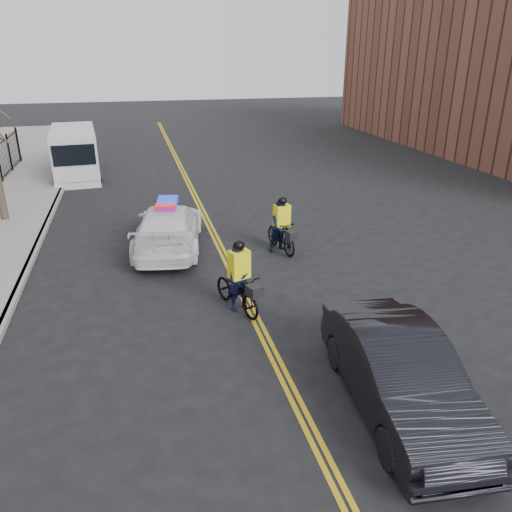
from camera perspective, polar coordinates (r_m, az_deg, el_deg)
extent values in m
plane|color=black|center=(12.15, 0.38, -8.08)|extent=(120.00, 120.00, 0.00)
cube|color=gold|center=(19.32, -5.70, 3.73)|extent=(0.10, 60.00, 0.01)
cube|color=gold|center=(19.34, -5.23, 3.77)|extent=(0.10, 60.00, 0.01)
cube|color=gray|center=(19.44, -23.23, 2.30)|extent=(0.20, 60.00, 0.15)
imported|color=white|center=(16.83, -9.96, 3.28)|extent=(2.90, 5.38, 1.48)
cube|color=#0C26CC|center=(16.59, -10.15, 5.95)|extent=(0.83, 1.44, 0.16)
imported|color=black|center=(9.63, 16.07, -12.76)|extent=(1.97, 4.74, 1.52)
cube|color=silver|center=(28.14, -19.96, 11.01)|extent=(2.59, 5.90, 2.45)
cube|color=silver|center=(25.73, -19.90, 9.56)|extent=(2.14, 1.02, 1.28)
cube|color=black|center=(25.19, -20.09, 10.77)|extent=(1.92, 0.26, 0.96)
cylinder|color=black|center=(26.68, -21.90, 8.29)|extent=(0.33, 0.76, 0.74)
cylinder|color=black|center=(26.64, -17.54, 8.84)|extent=(0.33, 0.76, 0.74)
cylinder|color=black|center=(30.01, -21.69, 9.75)|extent=(0.33, 0.76, 0.74)
cylinder|color=black|center=(29.97, -17.80, 10.24)|extent=(0.33, 0.76, 0.74)
imported|color=black|center=(12.72, -1.90, -4.02)|extent=(1.30, 2.04, 1.01)
imported|color=black|center=(12.56, -1.92, -2.55)|extent=(0.74, 0.61, 1.73)
cube|color=#F7F615|center=(12.40, -1.95, -0.95)|extent=(0.58, 0.49, 0.73)
sphere|color=black|center=(12.21, -1.98, 1.19)|extent=(0.29, 0.29, 0.29)
cube|color=black|center=(12.09, -0.20, -4.01)|extent=(0.42, 0.45, 0.27)
imported|color=black|center=(16.40, 2.94, 2.38)|extent=(0.88, 1.91, 1.10)
imported|color=black|center=(16.30, 2.96, 3.37)|extent=(0.94, 0.80, 1.71)
cube|color=#F7F615|center=(16.18, 2.98, 4.63)|extent=(0.54, 0.42, 0.72)
sphere|color=black|center=(16.03, 3.02, 6.29)|extent=(0.29, 0.29, 0.29)
cube|color=black|center=(15.78, 4.09, 2.38)|extent=(0.37, 0.41, 0.27)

